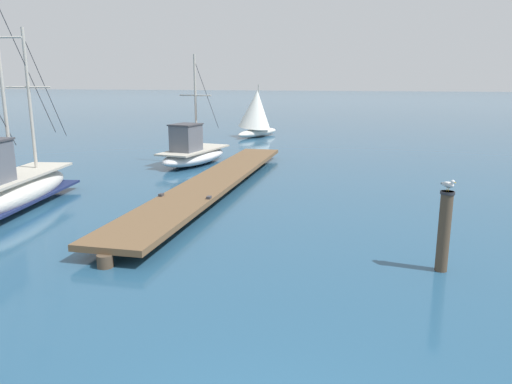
% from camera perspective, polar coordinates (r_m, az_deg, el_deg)
% --- Properties ---
extents(floating_dock, '(2.75, 16.59, 0.53)m').
position_cam_1_polar(floating_dock, '(18.50, -4.71, 1.40)').
color(floating_dock, brown).
rests_on(floating_dock, ground).
extents(fishing_boat_0, '(3.12, 7.71, 7.01)m').
position_cam_1_polar(fishing_boat_0, '(17.20, -27.29, 0.34)').
color(fishing_boat_0, silver).
rests_on(fishing_boat_0, ground).
extents(fishing_boat_1, '(2.48, 5.21, 5.29)m').
position_cam_1_polar(fishing_boat_1, '(24.19, -7.41, 4.66)').
color(fishing_boat_1, silver).
rests_on(fishing_boat_1, ground).
extents(mooring_piling, '(0.30, 0.30, 1.78)m').
position_cam_1_polar(mooring_piling, '(11.17, 21.19, -4.18)').
color(mooring_piling, '#4C3D2D').
rests_on(mooring_piling, ground).
extents(perched_seagull, '(0.29, 0.32, 0.27)m').
position_cam_1_polar(perched_seagull, '(10.94, 21.59, 0.84)').
color(perched_seagull, gold).
rests_on(perched_seagull, mooring_piling).
extents(distant_sailboat, '(3.22, 4.83, 3.77)m').
position_cam_1_polar(distant_sailboat, '(35.96, 0.02, 9.23)').
color(distant_sailboat, silver).
rests_on(distant_sailboat, ground).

